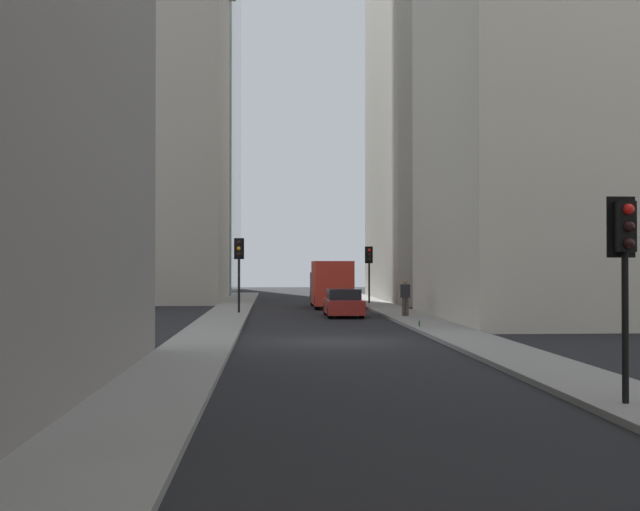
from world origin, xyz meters
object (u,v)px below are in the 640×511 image
(sedan_red, at_px, (343,304))
(traffic_light_far_junction, at_px, (369,261))
(delivery_truck, at_px, (331,284))
(discarded_bottle, at_px, (419,324))
(pedestrian, at_px, (405,296))
(traffic_light_foreground, at_px, (625,251))
(traffic_light_midblock, at_px, (239,258))

(sedan_red, height_order, traffic_light_far_junction, traffic_light_far_junction)
(delivery_truck, xyz_separation_m, discarded_bottle, (-16.87, -2.30, -1.21))
(traffic_light_far_junction, xyz_separation_m, pedestrian, (-13.35, -0.11, -1.73))
(pedestrian, bearing_deg, sedan_red, 58.24)
(pedestrian, distance_m, discarded_bottle, 6.68)
(traffic_light_far_junction, bearing_deg, sedan_red, 166.71)
(traffic_light_foreground, distance_m, pedestrian, 24.43)
(traffic_light_midblock, xyz_separation_m, pedestrian, (-3.28, -8.16, -1.87))
(delivery_truck, relative_size, traffic_light_midblock, 1.67)
(traffic_light_far_junction, relative_size, discarded_bottle, 13.67)
(delivery_truck, bearing_deg, discarded_bottle, -172.24)
(pedestrian, bearing_deg, traffic_light_foreground, 179.58)
(delivery_truck, height_order, traffic_light_foreground, traffic_light_foreground)
(delivery_truck, relative_size, traffic_light_far_junction, 1.75)
(delivery_truck, height_order, discarded_bottle, delivery_truck)
(traffic_light_foreground, distance_m, traffic_light_midblock, 28.78)
(sedan_red, height_order, pedestrian, pedestrian)
(sedan_red, relative_size, pedestrian, 2.40)
(traffic_light_far_junction, relative_size, pedestrian, 2.06)
(pedestrian, bearing_deg, discarded_bottle, 175.25)
(traffic_light_far_junction, distance_m, discarded_bottle, 20.12)
(traffic_light_midblock, bearing_deg, discarded_bottle, -142.39)
(delivery_truck, relative_size, discarded_bottle, 23.93)
(traffic_light_midblock, distance_m, pedestrian, 8.99)
(sedan_red, xyz_separation_m, traffic_light_foreground, (-26.13, -2.67, 2.18))
(traffic_light_midblock, bearing_deg, delivery_truck, -37.21)
(delivery_truck, distance_m, traffic_light_far_junction, 4.34)
(traffic_light_far_junction, bearing_deg, traffic_light_foreground, 179.90)
(traffic_light_foreground, xyz_separation_m, traffic_light_midblock, (27.65, 7.98, 0.14))
(traffic_light_far_junction, xyz_separation_m, discarded_bottle, (-19.95, 0.44, -2.60))
(traffic_light_foreground, distance_m, discarded_bottle, 17.96)
(traffic_light_foreground, xyz_separation_m, discarded_bottle, (17.77, 0.37, -2.59))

